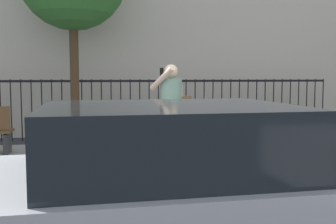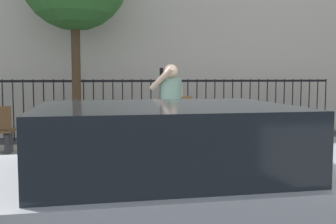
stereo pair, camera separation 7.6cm
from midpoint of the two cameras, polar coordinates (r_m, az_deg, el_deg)
ground_plane at (r=5.26m, az=-4.44°, el=-13.57°), size 60.00×60.00×0.00m
sidewalk at (r=7.36m, az=-5.79°, el=-7.55°), size 28.00×4.40×0.15m
iron_fence at (r=10.90m, az=-6.90°, el=1.58°), size 12.03×0.04×1.60m
parked_hatchback at (r=3.43m, az=2.65°, el=-11.54°), size 4.26×1.98×1.45m
pedestrian_on_phone at (r=6.45m, az=0.91°, el=0.35°), size 0.72×0.64×1.72m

